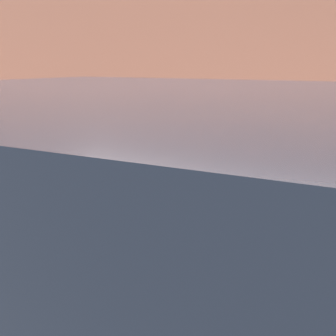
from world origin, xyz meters
TOP-DOWN VIEW (x-y plane):
  - sidewalk at (0.00, 2.20)m, footprint 24.00×2.80m
  - parking_meter at (-0.56, 1.22)m, footprint 0.19×0.12m

SIDE VIEW (x-z plane):
  - sidewalk at x=0.00m, z-range 0.00..0.13m
  - parking_meter at x=-0.56m, z-range 0.37..1.81m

